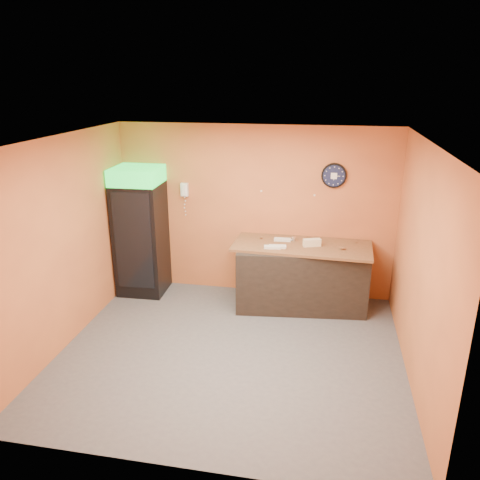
# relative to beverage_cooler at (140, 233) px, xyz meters

# --- Properties ---
(floor) EXTENTS (4.50, 4.50, 0.00)m
(floor) POSITION_rel_beverage_cooler_xyz_m (1.85, -1.60, -1.04)
(floor) COLOR #47474C
(floor) RESTS_ON ground
(back_wall) EXTENTS (4.50, 0.02, 2.80)m
(back_wall) POSITION_rel_beverage_cooler_xyz_m (1.85, 0.40, 0.36)
(back_wall) COLOR #CD6F3A
(back_wall) RESTS_ON floor
(left_wall) EXTENTS (0.02, 4.00, 2.80)m
(left_wall) POSITION_rel_beverage_cooler_xyz_m (-0.40, -1.60, 0.36)
(left_wall) COLOR #CD6F3A
(left_wall) RESTS_ON floor
(right_wall) EXTENTS (0.02, 4.00, 2.80)m
(right_wall) POSITION_rel_beverage_cooler_xyz_m (4.10, -1.60, 0.36)
(right_wall) COLOR #CD6F3A
(right_wall) RESTS_ON floor
(ceiling) EXTENTS (4.50, 4.00, 0.02)m
(ceiling) POSITION_rel_beverage_cooler_xyz_m (1.85, -1.60, 1.76)
(ceiling) COLOR white
(ceiling) RESTS_ON back_wall
(beverage_cooler) EXTENTS (0.77, 0.78, 2.14)m
(beverage_cooler) POSITION_rel_beverage_cooler_xyz_m (0.00, 0.00, 0.00)
(beverage_cooler) COLOR black
(beverage_cooler) RESTS_ON floor
(prep_counter) EXTENTS (2.07, 1.09, 0.99)m
(prep_counter) POSITION_rel_beverage_cooler_xyz_m (2.66, -0.04, -0.55)
(prep_counter) COLOR black
(prep_counter) RESTS_ON floor
(wall_clock) EXTENTS (0.39, 0.06, 0.39)m
(wall_clock) POSITION_rel_beverage_cooler_xyz_m (3.08, 0.37, 1.01)
(wall_clock) COLOR black
(wall_clock) RESTS_ON back_wall
(wall_phone) EXTENTS (0.12, 0.10, 0.22)m
(wall_phone) POSITION_rel_beverage_cooler_xyz_m (0.68, 0.34, 0.69)
(wall_phone) COLOR white
(wall_phone) RESTS_ON back_wall
(butcher_paper) EXTENTS (2.15, 1.00, 0.04)m
(butcher_paper) POSITION_rel_beverage_cooler_xyz_m (2.66, -0.04, -0.03)
(butcher_paper) COLOR brown
(butcher_paper) RESTS_ON prep_counter
(sub_roll_stack) EXTENTS (0.28, 0.18, 0.11)m
(sub_roll_stack) POSITION_rel_beverage_cooler_xyz_m (2.81, -0.08, 0.05)
(sub_roll_stack) COLOR beige
(sub_roll_stack) RESTS_ON butcher_paper
(wrapped_sandwich_left) EXTENTS (0.26, 0.12, 0.04)m
(wrapped_sandwich_left) POSITION_rel_beverage_cooler_xyz_m (2.23, -0.29, 0.01)
(wrapped_sandwich_left) COLOR silver
(wrapped_sandwich_left) RESTS_ON butcher_paper
(wrapped_sandwich_mid) EXTENTS (0.27, 0.14, 0.04)m
(wrapped_sandwich_mid) POSITION_rel_beverage_cooler_xyz_m (2.30, -0.25, 0.01)
(wrapped_sandwich_mid) COLOR silver
(wrapped_sandwich_mid) RESTS_ON butcher_paper
(wrapped_sandwich_right) EXTENTS (0.26, 0.11, 0.04)m
(wrapped_sandwich_right) POSITION_rel_beverage_cooler_xyz_m (2.34, 0.09, 0.01)
(wrapped_sandwich_right) COLOR silver
(wrapped_sandwich_right) RESTS_ON butcher_paper
(kitchen_tool) EXTENTS (0.06, 0.06, 0.06)m
(kitchen_tool) POSITION_rel_beverage_cooler_xyz_m (2.52, 0.12, 0.02)
(kitchen_tool) COLOR silver
(kitchen_tool) RESTS_ON butcher_paper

